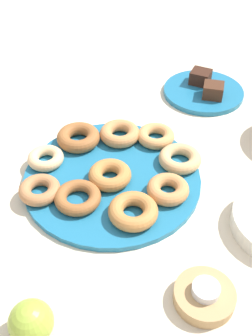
{
  "coord_description": "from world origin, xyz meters",
  "views": [
    {
      "loc": [
        0.58,
        0.2,
        0.59
      ],
      "look_at": [
        0.0,
        0.03,
        0.04
      ],
      "focal_mm": 44.05,
      "sensor_mm": 36.0,
      "label": 1
    }
  ],
  "objects": [
    {
      "name": "donut_2",
      "position": [
        -0.0,
        -0.15,
        0.02
      ],
      "size": [
        0.1,
        0.1,
        0.02
      ],
      "primitive_type": "torus",
      "rotation": [
        0.0,
        0.0,
        0.4
      ],
      "color": "#EABC84",
      "rests_on": "donut_plate"
    },
    {
      "name": "donut_4",
      "position": [
        -0.12,
        -0.02,
        0.03
      ],
      "size": [
        0.12,
        0.12,
        0.03
      ],
      "primitive_type": "torus",
      "rotation": [
        0.0,
        0.0,
        5.32
      ],
      "color": "#C6844C",
      "rests_on": "donut_plate"
    },
    {
      "name": "apple",
      "position": [
        0.34,
        -0.01,
        0.03
      ],
      "size": [
        0.07,
        0.07,
        0.07
      ],
      "primitive_type": "sphere",
      "color": "#93AD38",
      "rests_on": "ground_plane"
    },
    {
      "name": "donut_7",
      "position": [
        -0.08,
        0.12,
        0.02
      ],
      "size": [
        0.1,
        0.1,
        0.03
      ],
      "primitive_type": "torus",
      "rotation": [
        0.0,
        0.0,
        2.94
      ],
      "color": "tan",
      "rests_on": "donut_plate"
    },
    {
      "name": "tealight",
      "position": [
        0.22,
        0.22,
        0.03
      ],
      "size": [
        0.04,
        0.04,
        0.02
      ],
      "primitive_type": "cylinder",
      "color": "silver",
      "rests_on": "candle_holder"
    },
    {
      "name": "candle_holder",
      "position": [
        0.22,
        0.22,
        0.01
      ],
      "size": [
        0.1,
        0.1,
        0.02
      ],
      "primitive_type": "cylinder",
      "color": "tan",
      "rests_on": "ground_plane"
    },
    {
      "name": "donut_1",
      "position": [
        0.01,
        -0.0,
        0.03
      ],
      "size": [
        0.11,
        0.11,
        0.03
      ],
      "primitive_type": "torus",
      "rotation": [
        0.0,
        0.0,
        4.97
      ],
      "color": "#BC7A3D",
      "rests_on": "donut_plate"
    },
    {
      "name": "brownie_far",
      "position": [
        -0.36,
        0.15,
        0.03
      ],
      "size": [
        0.05,
        0.05,
        0.04
      ],
      "primitive_type": "cube",
      "rotation": [
        0.0,
        0.0,
        0.07
      ],
      "color": "#472819",
      "rests_on": "cake_plate"
    },
    {
      "name": "donut_5",
      "position": [
        -0.14,
        0.06,
        0.02
      ],
      "size": [
        0.08,
        0.08,
        0.02
      ],
      "primitive_type": "torus",
      "rotation": [
        0.0,
        0.0,
        1.55
      ],
      "color": "tan",
      "rests_on": "donut_plate"
    },
    {
      "name": "donut_0",
      "position": [
        0.09,
        -0.04,
        0.02
      ],
      "size": [
        0.13,
        0.13,
        0.02
      ],
      "primitive_type": "torus",
      "rotation": [
        0.0,
        0.0,
        0.77
      ],
      "color": "#995B2D",
      "rests_on": "donut_plate"
    },
    {
      "name": "donut_9",
      "position": [
        0.09,
        -0.12,
        0.02
      ],
      "size": [
        0.11,
        0.11,
        0.02
      ],
      "primitive_type": "torus",
      "rotation": [
        0.0,
        0.0,
        2.33
      ],
      "color": "#B27547",
      "rests_on": "donut_plate"
    },
    {
      "name": "donut_6",
      "position": [
        -0.08,
        -0.11,
        0.03
      ],
      "size": [
        0.12,
        0.12,
        0.03
      ],
      "primitive_type": "torus",
      "rotation": [
        0.0,
        0.0,
        0.37
      ],
      "color": "#995B2D",
      "rests_on": "donut_plate"
    },
    {
      "name": "donut_plate",
      "position": [
        0.0,
        0.0,
        0.01
      ],
      "size": [
        0.36,
        0.36,
        0.01
      ],
      "primitive_type": "cylinder",
      "color": "#1E6B93",
      "rests_on": "ground_plane"
    },
    {
      "name": "donut_8",
      "position": [
        0.09,
        0.07,
        0.03
      ],
      "size": [
        0.1,
        0.1,
        0.03
      ],
      "primitive_type": "torus",
      "rotation": [
        0.0,
        0.0,
        0.13
      ],
      "color": "#BC7A3D",
      "rests_on": "donut_plate"
    },
    {
      "name": "cake_plate",
      "position": [
        -0.38,
        0.13,
        0.01
      ],
      "size": [
        0.21,
        0.21,
        0.01
      ],
      "primitive_type": "cylinder",
      "color": "#1E6B93",
      "rests_on": "ground_plane"
    },
    {
      "name": "brownie_near",
      "position": [
        -0.41,
        0.11,
        0.03
      ],
      "size": [
        0.05,
        0.06,
        0.04
      ],
      "primitive_type": "cube",
      "rotation": [
        0.0,
        0.0,
        -0.14
      ],
      "color": "#381E14",
      "rests_on": "cake_plate"
    },
    {
      "name": "ground_plane",
      "position": [
        0.0,
        0.0,
        0.0
      ],
      "size": [
        2.4,
        2.4,
        0.0
      ],
      "primitive_type": "plane",
      "color": "beige"
    },
    {
      "name": "donut_3",
      "position": [
        0.02,
        0.12,
        0.03
      ],
      "size": [
        0.08,
        0.08,
        0.03
      ],
      "primitive_type": "torus",
      "rotation": [
        0.0,
        0.0,
        6.25
      ],
      "color": "#C6844C",
      "rests_on": "donut_plate"
    }
  ]
}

